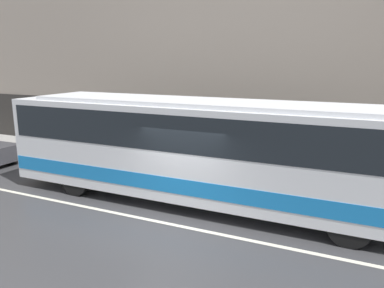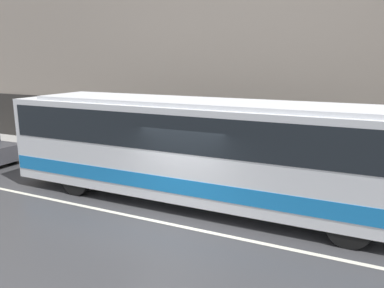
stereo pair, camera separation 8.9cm
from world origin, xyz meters
TOP-DOWN VIEW (x-y plane):
  - ground_plane at (0.00, 0.00)m, footprint 60.00×60.00m
  - sidewalk at (0.00, 5.21)m, footprint 60.00×2.43m
  - building_facade at (0.00, 6.57)m, footprint 60.00×0.35m
  - lane_stripe at (0.00, 0.00)m, footprint 54.00×0.14m
  - transit_bus at (-0.22, 1.80)m, footprint 12.31×2.53m
  - pedestrian_waiting at (-0.08, 4.82)m, footprint 0.36×0.36m

SIDE VIEW (x-z plane):
  - ground_plane at x=0.00m, z-range 0.00..0.00m
  - lane_stripe at x=0.00m, z-range 0.00..0.01m
  - sidewalk at x=0.00m, z-range 0.00..0.14m
  - pedestrian_waiting at x=-0.08m, z-range 0.08..1.64m
  - transit_bus at x=-0.22m, z-range 0.20..3.39m
  - building_facade at x=0.00m, z-range -0.18..9.84m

